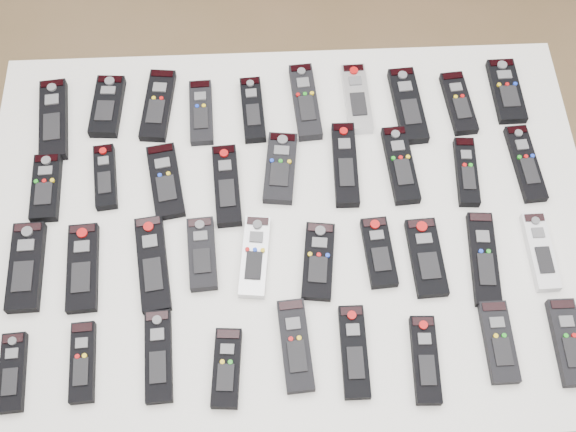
{
  "coord_description": "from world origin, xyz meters",
  "views": [
    {
      "loc": [
        0.09,
        -0.69,
        2.09
      ],
      "look_at": [
        0.12,
        -0.02,
        0.8
      ],
      "focal_mm": 45.0,
      "sensor_mm": 36.0,
      "label": 1
    }
  ],
  "objects_px": {
    "remote_31": "(159,356)",
    "remote_0": "(54,120)",
    "remote_8": "(459,103)",
    "remote_3": "(201,112)",
    "remote_28": "(540,252)",
    "remote_25": "(379,252)",
    "remote_24": "(318,261)",
    "remote_36": "(499,342)",
    "remote_20": "(83,268)",
    "remote_30": "(83,362)",
    "remote_19": "(26,267)",
    "remote_21": "(153,264)",
    "remote_27": "(484,259)",
    "remote_6": "(357,99)",
    "remote_35": "(425,360)",
    "remote_13": "(227,186)",
    "remote_14": "(280,168)",
    "table": "(288,233)",
    "remote_7": "(408,106)",
    "remote_29": "(13,372)",
    "remote_33": "(295,345)",
    "remote_10": "(46,188)",
    "remote_22": "(202,254)",
    "remote_32": "(227,368)",
    "remote_2": "(158,105)",
    "remote_1": "(107,106)",
    "remote_12": "(166,181)",
    "remote_34": "(354,352)",
    "remote_26": "(426,257)",
    "remote_9": "(506,91)",
    "remote_17": "(466,172)",
    "remote_18": "(525,163)",
    "remote_16": "(400,165)",
    "remote_5": "(305,102)",
    "remote_11": "(105,177)",
    "remote_15": "(345,165)",
    "remote_4": "(253,110)"
  },
  "relations": [
    {
      "from": "remote_30",
      "to": "remote_35",
      "type": "height_order",
      "value": "remote_35"
    },
    {
      "from": "table",
      "to": "remote_30",
      "type": "height_order",
      "value": "remote_30"
    },
    {
      "from": "remote_17",
      "to": "remote_22",
      "type": "bearing_deg",
      "value": -159.54
    },
    {
      "from": "remote_20",
      "to": "remote_30",
      "type": "bearing_deg",
      "value": -88.33
    },
    {
      "from": "remote_7",
      "to": "remote_26",
      "type": "xyz_separation_m",
      "value": [
        -0.01,
        -0.37,
        -0.0
      ]
    },
    {
      "from": "remote_12",
      "to": "remote_31",
      "type": "bearing_deg",
      "value": -99.45
    },
    {
      "from": "remote_17",
      "to": "remote_33",
      "type": "height_order",
      "value": "remote_33"
    },
    {
      "from": "remote_7",
      "to": "remote_13",
      "type": "height_order",
      "value": "same"
    },
    {
      "from": "remote_10",
      "to": "remote_21",
      "type": "height_order",
      "value": "remote_10"
    },
    {
      "from": "remote_11",
      "to": "remote_20",
      "type": "bearing_deg",
      "value": -104.51
    },
    {
      "from": "remote_12",
      "to": "remote_26",
      "type": "relative_size",
      "value": 1.05
    },
    {
      "from": "remote_9",
      "to": "remote_19",
      "type": "relative_size",
      "value": 0.9
    },
    {
      "from": "remote_19",
      "to": "remote_21",
      "type": "bearing_deg",
      "value": -2.4
    },
    {
      "from": "remote_12",
      "to": "remote_33",
      "type": "xyz_separation_m",
      "value": [
        0.25,
        -0.36,
        0.0
      ]
    },
    {
      "from": "remote_8",
      "to": "remote_3",
      "type": "bearing_deg",
      "value": 175.09
    },
    {
      "from": "remote_1",
      "to": "remote_29",
      "type": "relative_size",
      "value": 1.05
    },
    {
      "from": "remote_1",
      "to": "remote_33",
      "type": "distance_m",
      "value": 0.68
    },
    {
      "from": "remote_24",
      "to": "remote_36",
      "type": "bearing_deg",
      "value": -21.95
    },
    {
      "from": "remote_3",
      "to": "remote_36",
      "type": "height_order",
      "value": "remote_36"
    },
    {
      "from": "remote_2",
      "to": "remote_19",
      "type": "relative_size",
      "value": 0.99
    },
    {
      "from": "remote_10",
      "to": "remote_22",
      "type": "distance_m",
      "value": 0.36
    },
    {
      "from": "remote_28",
      "to": "remote_25",
      "type": "bearing_deg",
      "value": 177.15
    },
    {
      "from": "remote_22",
      "to": "remote_35",
      "type": "relative_size",
      "value": 0.93
    },
    {
      "from": "remote_29",
      "to": "remote_36",
      "type": "height_order",
      "value": "same"
    },
    {
      "from": "remote_30",
      "to": "remote_28",
      "type": "bearing_deg",
      "value": 8.62
    },
    {
      "from": "remote_7",
      "to": "remote_29",
      "type": "xyz_separation_m",
      "value": [
        -0.79,
        -0.56,
        -0.0
      ]
    },
    {
      "from": "remote_25",
      "to": "remote_36",
      "type": "height_order",
      "value": "same"
    },
    {
      "from": "remote_17",
      "to": "remote_22",
      "type": "relative_size",
      "value": 1.05
    },
    {
      "from": "remote_26",
      "to": "remote_29",
      "type": "height_order",
      "value": "same"
    },
    {
      "from": "remote_28",
      "to": "remote_27",
      "type": "bearing_deg",
      "value": -175.67
    },
    {
      "from": "table",
      "to": "remote_13",
      "type": "xyz_separation_m",
      "value": [
        -0.12,
        0.08,
        0.07
      ]
    },
    {
      "from": "remote_24",
      "to": "remote_17",
      "type": "bearing_deg",
      "value": 37.37
    },
    {
      "from": "remote_6",
      "to": "remote_21",
      "type": "relative_size",
      "value": 0.88
    },
    {
      "from": "remote_1",
      "to": "remote_36",
      "type": "relative_size",
      "value": 0.99
    },
    {
      "from": "remote_6",
      "to": "remote_19",
      "type": "height_order",
      "value": "same"
    },
    {
      "from": "remote_26",
      "to": "remote_28",
      "type": "height_order",
      "value": "same"
    },
    {
      "from": "remote_15",
      "to": "remote_16",
      "type": "bearing_deg",
      "value": -1.87
    },
    {
      "from": "remote_5",
      "to": "remote_18",
      "type": "bearing_deg",
      "value": -25.54
    },
    {
      "from": "remote_13",
      "to": "remote_14",
      "type": "xyz_separation_m",
      "value": [
        0.11,
        0.04,
        -0.0
      ]
    },
    {
      "from": "remote_8",
      "to": "remote_34",
      "type": "height_order",
      "value": "same"
    },
    {
      "from": "remote_25",
      "to": "remote_34",
      "type": "distance_m",
      "value": 0.21
    },
    {
      "from": "remote_20",
      "to": "remote_36",
      "type": "bearing_deg",
      "value": -16.53
    },
    {
      "from": "remote_13",
      "to": "remote_18",
      "type": "height_order",
      "value": "remote_13"
    },
    {
      "from": "table",
      "to": "remote_4",
      "type": "xyz_separation_m",
      "value": [
        -0.07,
        0.27,
        0.07
      ]
    },
    {
      "from": "remote_28",
      "to": "remote_32",
      "type": "xyz_separation_m",
      "value": [
        -0.62,
        -0.21,
        0.0
      ]
    },
    {
      "from": "remote_30",
      "to": "remote_33",
      "type": "bearing_deg",
      "value": -1.04
    },
    {
      "from": "remote_29",
      "to": "remote_16",
      "type": "bearing_deg",
      "value": 24.82
    },
    {
      "from": "remote_3",
      "to": "remote_5",
      "type": "xyz_separation_m",
      "value": [
        0.23,
        0.02,
        0.0
      ]
    },
    {
      "from": "remote_31",
      "to": "remote_0",
      "type": "bearing_deg",
      "value": 111.76
    },
    {
      "from": "remote_21",
      "to": "remote_28",
      "type": "relative_size",
      "value": 1.22
    }
  ]
}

